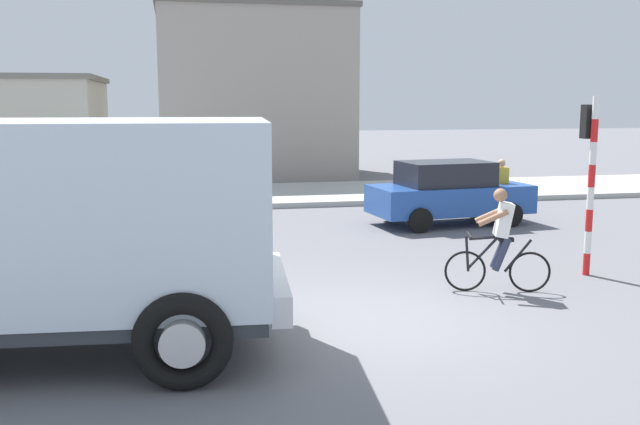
{
  "coord_description": "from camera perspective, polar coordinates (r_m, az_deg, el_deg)",
  "views": [
    {
      "loc": [
        -2.79,
        -9.44,
        3.15
      ],
      "look_at": [
        -0.33,
        2.5,
        1.2
      ],
      "focal_mm": 40.0,
      "sensor_mm": 36.0,
      "label": 1
    }
  ],
  "objects": [
    {
      "name": "building_mid_block",
      "position": [
        29.82,
        -5.57,
        9.41
      ],
      "size": [
        7.43,
        7.63,
        6.67
      ],
      "color": "#9E9389",
      "rests_on": "ground"
    },
    {
      "name": "cyclist",
      "position": [
        12.0,
        14.15,
        -2.18
      ],
      "size": [
        1.68,
        0.62,
        1.72
      ],
      "color": "black",
      "rests_on": "ground"
    },
    {
      "name": "sidewalk_far",
      "position": [
        23.08,
        -4.61,
        1.42
      ],
      "size": [
        80.0,
        5.0,
        0.16
      ],
      "primitive_type": "cube",
      "color": "#ADADA8",
      "rests_on": "ground"
    },
    {
      "name": "traffic_light_pole",
      "position": [
        13.56,
        20.8,
        3.91
      ],
      "size": [
        0.24,
        0.43,
        3.2
      ],
      "color": "red",
      "rests_on": "ground"
    },
    {
      "name": "car_red_near",
      "position": [
        18.26,
        10.25,
        1.6
      ],
      "size": [
        4.17,
        2.22,
        1.6
      ],
      "color": "#234C9E",
      "rests_on": "ground"
    },
    {
      "name": "truck_foreground",
      "position": [
        9.18,
        -20.5,
        -0.8
      ],
      "size": [
        5.6,
        3.15,
        2.9
      ],
      "color": "silver",
      "rests_on": "ground"
    },
    {
      "name": "ground_plane",
      "position": [
        10.34,
        4.64,
        -8.68
      ],
      "size": [
        120.0,
        120.0,
        0.0
      ],
      "primitive_type": "plane",
      "color": "slate"
    },
    {
      "name": "pedestrian_near_kerb",
      "position": [
        18.94,
        14.25,
        1.82
      ],
      "size": [
        0.34,
        0.22,
        1.62
      ],
      "color": "#2D334C",
      "rests_on": "ground"
    }
  ]
}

